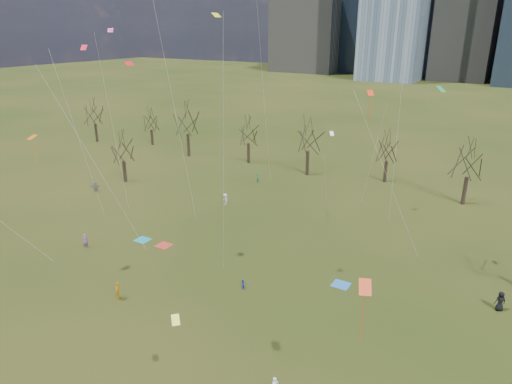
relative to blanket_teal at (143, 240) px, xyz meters
The scene contains 13 objects.
ground 15.07m from the blanket_teal, 32.07° to the right, with size 500.00×500.00×0.00m, color black.
bare_tree_row 32.44m from the blanket_teal, 66.54° to the left, with size 113.04×29.80×9.50m.
blanket_teal is the anchor object (origin of this frame).
blanket_navy 23.16m from the blanket_teal, ahead, with size 1.60×1.50×0.03m, color blue.
blanket_crimson 3.05m from the blanket_teal, ahead, with size 1.60×1.50×0.03m, color red.
person_4 12.09m from the blanket_teal, 55.91° to the right, with size 0.97×0.40×1.66m, color gold.
person_6 36.63m from the blanket_teal, ahead, with size 0.89×0.58×1.81m, color black.
person_7 6.20m from the blanket_teal, 131.05° to the right, with size 0.60×0.39×1.63m, color #9951A3.
person_8 15.68m from the blanket_teal, 10.40° to the right, with size 0.48×0.37×0.98m, color #2A39B9.
person_9 14.19m from the blanket_teal, 82.74° to the left, with size 1.02×0.58×1.57m, color silver.
person_11 19.28m from the blanket_teal, 154.55° to the left, with size 1.54×0.49×1.66m, color slate.
person_13 24.30m from the blanket_teal, 87.77° to the left, with size 0.57×0.37×1.56m, color #1B7C51.
kites_airborne 20.48m from the blanket_teal, 10.18° to the left, with size 49.59×49.97×34.75m.
Camera 1 is at (22.70, -25.77, 23.03)m, focal length 32.00 mm.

